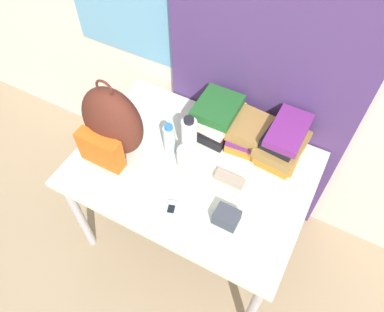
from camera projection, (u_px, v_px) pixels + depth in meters
ground_plane at (159, 288)px, 2.31m from camera, size 12.00×12.00×0.00m
wall_back at (241, 32)px, 1.81m from camera, size 6.00×0.06×2.50m
curtain_blue at (268, 48)px, 1.73m from camera, size 1.03×0.04×2.50m
desk at (192, 177)px, 2.00m from camera, size 1.21×0.86×0.76m
backpack at (112, 124)px, 1.84m from camera, size 0.33×0.27×0.48m
book_stack_left at (218, 118)px, 1.98m from camera, size 0.21×0.29×0.21m
book_stack_center at (249, 134)px, 1.96m from camera, size 0.24×0.24×0.16m
book_stack_right at (283, 143)px, 1.88m from camera, size 0.23×0.30×0.23m
water_bottle at (169, 139)px, 1.92m from camera, size 0.06×0.06×0.19m
sports_bottle at (189, 138)px, 1.88m from camera, size 0.08×0.08×0.27m
sunscreen_bottle at (182, 158)px, 1.86m from camera, size 0.05×0.05×0.17m
cell_phone at (171, 210)px, 1.77m from camera, size 0.07×0.10×0.02m
sunglasses_case at (230, 179)px, 1.86m from camera, size 0.15×0.06×0.04m
camera_pouch at (227, 217)px, 1.72m from camera, size 0.11×0.09×0.07m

